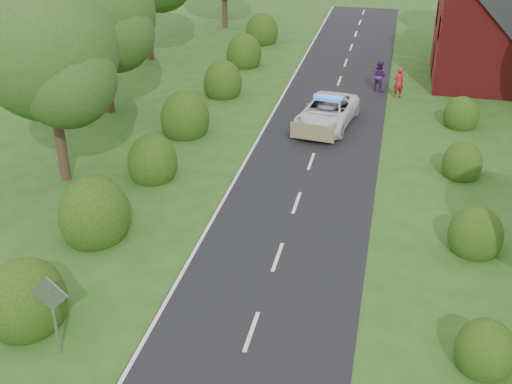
% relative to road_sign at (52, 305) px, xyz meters
% --- Properties ---
extents(road, '(6.00, 70.00, 0.02)m').
position_rel_road_sign_xyz_m(road, '(5.00, 13.00, -1.64)').
color(road, black).
rests_on(road, ground).
extents(road_markings, '(4.96, 70.00, 0.01)m').
position_rel_road_sign_xyz_m(road_markings, '(3.40, 10.93, -1.63)').
color(road_markings, white).
rests_on(road_markings, road).
extents(hedgerow_left, '(2.75, 50.41, 3.00)m').
position_rel_road_sign_xyz_m(hedgerow_left, '(-1.51, 9.69, -0.91)').
color(hedgerow_left, black).
rests_on(hedgerow_left, ground).
extents(hedgerow_right, '(2.10, 45.78, 2.10)m').
position_rel_road_sign_xyz_m(hedgerow_right, '(11.60, 9.21, -1.10)').
color(hedgerow_right, black).
rests_on(hedgerow_right, ground).
extents(tree_left_a, '(5.74, 5.60, 8.38)m').
position_rel_road_sign_xyz_m(tree_left_a, '(-4.75, 9.86, 3.69)').
color(tree_left_a, '#332316').
rests_on(tree_left_a, ground).
extents(tree_left_b, '(5.74, 5.60, 8.07)m').
position_rel_road_sign_xyz_m(tree_left_b, '(-6.25, 17.86, 3.39)').
color(tree_left_b, '#332316').
rests_on(tree_left_b, ground).
extents(road_sign, '(1.06, 0.08, 2.53)m').
position_rel_road_sign_xyz_m(road_sign, '(0.00, 0.00, 0.00)').
color(road_sign, gray).
rests_on(road_sign, ground).
extents(house, '(8.00, 7.40, 9.17)m').
position_rel_road_sign_xyz_m(house, '(14.49, 28.00, 2.13)').
color(house, maroon).
rests_on(house, ground).
extents(police_van, '(3.14, 5.56, 1.60)m').
position_rel_road_sign_xyz_m(police_van, '(5.13, 18.48, -0.92)').
color(police_van, silver).
rests_on(police_van, ground).
extents(pedestrian_red, '(0.76, 0.67, 1.75)m').
position_rel_road_sign_xyz_m(pedestrian_red, '(8.53, 23.78, -0.78)').
color(pedestrian_red, '#AB1F27').
rests_on(pedestrian_red, ground).
extents(pedestrian_purple, '(1.13, 1.06, 1.85)m').
position_rel_road_sign_xyz_m(pedestrian_purple, '(7.40, 24.68, -0.73)').
color(pedestrian_purple, '#48225D').
rests_on(pedestrian_purple, ground).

